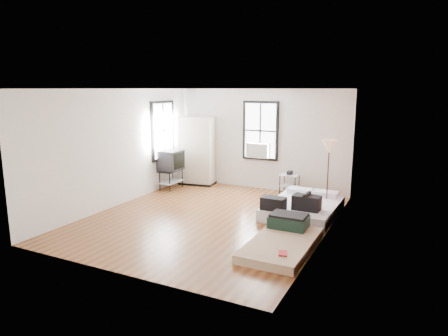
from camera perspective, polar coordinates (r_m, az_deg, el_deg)
The scene contains 8 objects.
ground at distance 8.87m, azimuth -1.93°, elevation -7.13°, with size 6.00×6.00×0.00m, color #5E2F18.
room_shell at distance 8.70m, azimuth 0.47°, elevation 4.25°, with size 5.02×6.02×2.80m.
mattress_main at distance 9.23m, azimuth 11.13°, elevation -5.47°, with size 1.51×2.02×0.64m.
mattress_bare at distance 7.44m, azimuth 8.50°, elevation -9.93°, with size 1.04×1.96×0.42m.
wardrobe at distance 11.77m, azimuth -3.83°, elevation 2.45°, with size 1.09×0.72×2.01m.
side_table at distance 10.84m, azimuth 9.35°, elevation -1.52°, with size 0.50×0.41×0.64m.
floor_lamp at distance 9.46m, azimuth 14.79°, elevation 2.48°, with size 0.35×0.35×1.65m.
tv_stand at distance 11.28m, azimuth -7.59°, elevation 0.95°, with size 0.56×0.79×1.11m.
Camera 1 is at (3.99, -7.41, 2.80)m, focal length 32.00 mm.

